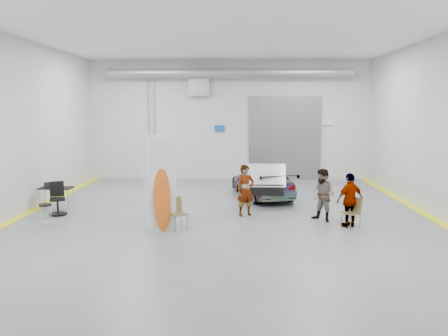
{
  "coord_description": "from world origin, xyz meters",
  "views": [
    {
      "loc": [
        0.4,
        -14.11,
        3.61
      ],
      "look_at": [
        -0.07,
        1.22,
        1.5
      ],
      "focal_mm": 35.0,
      "sensor_mm": 36.0,
      "label": 1
    }
  ],
  "objects_px": {
    "folding_chair_far": "(351,219)",
    "person_b": "(323,195)",
    "sedan_car": "(262,182)",
    "folding_chair_near": "(178,220)",
    "shop_stool": "(46,216)",
    "person_c": "(350,200)",
    "work_table": "(54,187)",
    "office_chair": "(58,200)",
    "surfboard_display": "(159,190)",
    "person_a": "(246,190)"
  },
  "relations": [
    {
      "from": "folding_chair_far",
      "to": "person_b",
      "type": "bearing_deg",
      "value": -169.7
    },
    {
      "from": "sedan_car",
      "to": "folding_chair_near",
      "type": "relative_size",
      "value": 4.4
    },
    {
      "from": "sedan_car",
      "to": "shop_stool",
      "type": "height_order",
      "value": "sedan_car"
    },
    {
      "from": "sedan_car",
      "to": "person_c",
      "type": "height_order",
      "value": "person_c"
    },
    {
      "from": "person_c",
      "to": "folding_chair_far",
      "type": "bearing_deg",
      "value": 62.2
    },
    {
      "from": "person_c",
      "to": "person_b",
      "type": "bearing_deg",
      "value": -69.48
    },
    {
      "from": "sedan_car",
      "to": "person_b",
      "type": "distance_m",
      "value": 4.23
    },
    {
      "from": "person_c",
      "to": "folding_chair_far",
      "type": "height_order",
      "value": "person_c"
    },
    {
      "from": "work_table",
      "to": "office_chair",
      "type": "distance_m",
      "value": 1.25
    },
    {
      "from": "surfboard_display",
      "to": "folding_chair_far",
      "type": "bearing_deg",
      "value": -17.99
    },
    {
      "from": "sedan_car",
      "to": "work_table",
      "type": "height_order",
      "value": "sedan_car"
    },
    {
      "from": "person_c",
      "to": "folding_chair_near",
      "type": "distance_m",
      "value": 5.26
    },
    {
      "from": "surfboard_display",
      "to": "work_table",
      "type": "bearing_deg",
      "value": 122.63
    },
    {
      "from": "person_c",
      "to": "office_chair",
      "type": "relative_size",
      "value": 1.5
    },
    {
      "from": "person_b",
      "to": "person_c",
      "type": "distance_m",
      "value": 0.94
    },
    {
      "from": "folding_chair_far",
      "to": "shop_stool",
      "type": "distance_m",
      "value": 9.2
    },
    {
      "from": "work_table",
      "to": "person_b",
      "type": "bearing_deg",
      "value": -10.02
    },
    {
      "from": "person_b",
      "to": "office_chair",
      "type": "xyz_separation_m",
      "value": [
        -8.85,
        0.59,
        -0.36
      ]
    },
    {
      "from": "sedan_car",
      "to": "shop_stool",
      "type": "xyz_separation_m",
      "value": [
        -6.79,
        -5.03,
        -0.24
      ]
    },
    {
      "from": "person_c",
      "to": "work_table",
      "type": "height_order",
      "value": "person_c"
    },
    {
      "from": "person_b",
      "to": "folding_chair_near",
      "type": "xyz_separation_m",
      "value": [
        -4.52,
        -1.19,
        -0.55
      ]
    },
    {
      "from": "folding_chair_far",
      "to": "shop_stool",
      "type": "height_order",
      "value": "folding_chair_far"
    },
    {
      "from": "person_b",
      "to": "person_a",
      "type": "bearing_deg",
      "value": -151.5
    },
    {
      "from": "sedan_car",
      "to": "folding_chair_near",
      "type": "bearing_deg",
      "value": 46.2
    },
    {
      "from": "sedan_car",
      "to": "folding_chair_near",
      "type": "height_order",
      "value": "sedan_car"
    },
    {
      "from": "sedan_car",
      "to": "surfboard_display",
      "type": "xyz_separation_m",
      "value": [
        -3.33,
        -5.18,
        0.61
      ]
    },
    {
      "from": "person_a",
      "to": "folding_chair_far",
      "type": "xyz_separation_m",
      "value": [
        3.16,
        -1.47,
        -0.58
      ]
    },
    {
      "from": "sedan_car",
      "to": "shop_stool",
      "type": "distance_m",
      "value": 8.45
    },
    {
      "from": "person_c",
      "to": "office_chair",
      "type": "height_order",
      "value": "person_c"
    },
    {
      "from": "person_a",
      "to": "surfboard_display",
      "type": "height_order",
      "value": "surfboard_display"
    },
    {
      "from": "person_b",
      "to": "shop_stool",
      "type": "distance_m",
      "value": 8.61
    },
    {
      "from": "person_b",
      "to": "surfboard_display",
      "type": "height_order",
      "value": "surfboard_display"
    },
    {
      "from": "person_b",
      "to": "person_c",
      "type": "bearing_deg",
      "value": 0.17
    },
    {
      "from": "shop_stool",
      "to": "office_chair",
      "type": "bearing_deg",
      "value": 100.93
    },
    {
      "from": "person_a",
      "to": "folding_chair_near",
      "type": "xyz_separation_m",
      "value": [
        -2.04,
        -1.84,
        -0.56
      ]
    },
    {
      "from": "person_a",
      "to": "person_c",
      "type": "xyz_separation_m",
      "value": [
        3.16,
        -1.3,
        -0.03
      ]
    },
    {
      "from": "folding_chair_near",
      "to": "folding_chair_far",
      "type": "xyz_separation_m",
      "value": [
        5.2,
        0.37,
        -0.01
      ]
    },
    {
      "from": "surfboard_display",
      "to": "person_b",
      "type": "bearing_deg",
      "value": -8.33
    },
    {
      "from": "person_a",
      "to": "person_b",
      "type": "xyz_separation_m",
      "value": [
        2.47,
        -0.65,
        -0.02
      ]
    },
    {
      "from": "folding_chair_far",
      "to": "office_chair",
      "type": "xyz_separation_m",
      "value": [
        -9.54,
        1.42,
        0.2
      ]
    },
    {
      "from": "person_b",
      "to": "shop_stool",
      "type": "height_order",
      "value": "person_b"
    },
    {
      "from": "surfboard_display",
      "to": "shop_stool",
      "type": "xyz_separation_m",
      "value": [
        -3.45,
        0.15,
        -0.85
      ]
    },
    {
      "from": "folding_chair_far",
      "to": "office_chair",
      "type": "bearing_deg",
      "value": -127.93
    },
    {
      "from": "sedan_car",
      "to": "surfboard_display",
      "type": "height_order",
      "value": "surfboard_display"
    },
    {
      "from": "shop_stool",
      "to": "work_table",
      "type": "bearing_deg",
      "value": 107.96
    },
    {
      "from": "sedan_car",
      "to": "surfboard_display",
      "type": "bearing_deg",
      "value": 42.41
    },
    {
      "from": "sedan_car",
      "to": "shop_stool",
      "type": "bearing_deg",
      "value": 21.72
    },
    {
      "from": "sedan_car",
      "to": "surfboard_display",
      "type": "relative_size",
      "value": 1.41
    },
    {
      "from": "person_a",
      "to": "person_c",
      "type": "height_order",
      "value": "person_a"
    },
    {
      "from": "person_a",
      "to": "person_b",
      "type": "relative_size",
      "value": 1.02
    }
  ]
}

